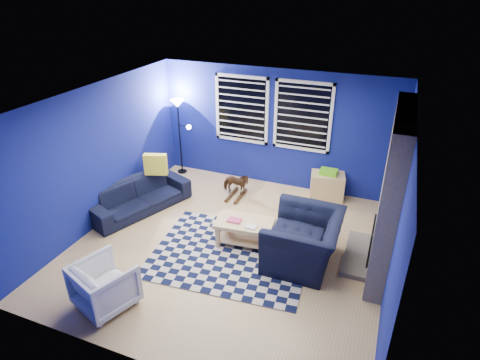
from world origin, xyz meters
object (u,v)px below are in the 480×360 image
at_px(cabinet, 327,186).
at_px(rocking_horse, 236,184).
at_px(armchair_big, 304,240).
at_px(floor_lamp, 179,114).
at_px(coffee_table, 244,228).
at_px(armchair_bent, 105,285).
at_px(tv, 401,148).
at_px(sofa, 139,196).

bearing_deg(cabinet, rocking_horse, -171.84).
height_order(armchair_big, rocking_horse, armchair_big).
relative_size(rocking_horse, floor_lamp, 0.32).
bearing_deg(coffee_table, armchair_big, -4.61).
xyz_separation_m(armchair_bent, floor_lamp, (-1.08, 4.11, 1.07)).
bearing_deg(tv, armchair_big, -121.88).
bearing_deg(armchair_big, armchair_bent, -50.50).
height_order(sofa, cabinet, cabinet).
xyz_separation_m(tv, cabinet, (-1.24, 0.25, -1.12)).
xyz_separation_m(sofa, floor_lamp, (-0.03, 1.78, 1.11)).
relative_size(coffee_table, cabinet, 1.37).
bearing_deg(tv, sofa, -161.26).
relative_size(tv, rocking_horse, 1.79).
bearing_deg(armchair_big, sofa, -97.46).
relative_size(tv, sofa, 0.50).
distance_m(rocking_horse, floor_lamp, 2.04).
relative_size(armchair_big, armchair_bent, 1.68).
relative_size(armchair_bent, floor_lamp, 0.43).
distance_m(armchair_big, floor_lamp, 4.13).
xyz_separation_m(sofa, rocking_horse, (1.57, 1.14, 0.01)).
bearing_deg(floor_lamp, coffee_table, -41.84).
height_order(armchair_bent, floor_lamp, floor_lamp).
relative_size(rocking_horse, cabinet, 0.76).
bearing_deg(rocking_horse, floor_lamp, 61.43).
bearing_deg(tv, floor_lamp, 177.04).
distance_m(tv, armchair_bent, 5.32).
distance_m(coffee_table, cabinet, 2.33).
relative_size(sofa, floor_lamp, 1.17).
distance_m(cabinet, floor_lamp, 3.52).
bearing_deg(tv, armchair_bent, -132.09).
bearing_deg(floor_lamp, tv, -2.96).
height_order(rocking_horse, cabinet, cabinet).
bearing_deg(floor_lamp, sofa, -89.01).
xyz_separation_m(sofa, coffee_table, (2.31, -0.32, 0.04)).
xyz_separation_m(tv, rocking_horse, (-2.98, -0.40, -1.09)).
relative_size(armchair_bent, rocking_horse, 1.34).
bearing_deg(armchair_bent, coffee_table, -101.81).
bearing_deg(armchair_bent, cabinet, -98.38).
height_order(tv, floor_lamp, floor_lamp).
height_order(tv, armchair_big, tv).
relative_size(armchair_big, rocking_horse, 2.26).
distance_m(rocking_horse, cabinet, 1.86).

